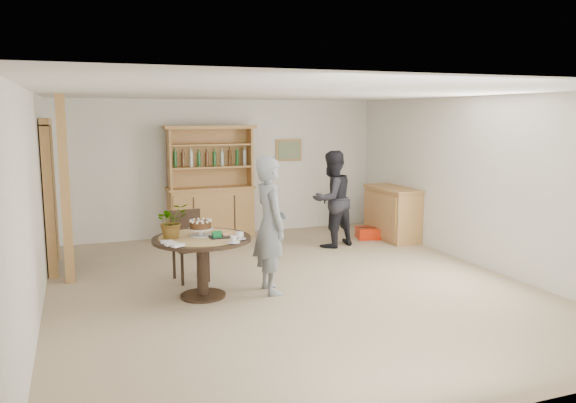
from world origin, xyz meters
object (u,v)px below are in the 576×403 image
at_px(teen_boy, 270,225).
at_px(adult_person, 332,199).
at_px(red_suitcase, 373,233).
at_px(hutch, 211,200).
at_px(dining_chair, 188,241).
at_px(dining_table, 202,249).
at_px(sideboard, 392,213).

bearing_deg(teen_boy, adult_person, -41.72).
bearing_deg(red_suitcase, adult_person, -147.35).
xyz_separation_m(hutch, dining_chair, (-0.87, -2.44, -0.15)).
xyz_separation_m(dining_table, adult_person, (2.63, 1.87, 0.21)).
distance_m(hutch, red_suitcase, 3.02).
bearing_deg(adult_person, dining_table, 16.41).
xyz_separation_m(dining_table, red_suitcase, (3.61, 2.18, -0.50)).
bearing_deg(adult_person, teen_boy, 28.92).
bearing_deg(dining_chair, hutch, 62.48).
relative_size(dining_table, adult_person, 0.73).
bearing_deg(hutch, dining_table, -104.76).
height_order(hutch, dining_table, hutch).
height_order(hutch, sideboard, hutch).
xyz_separation_m(hutch, sideboard, (3.04, -1.24, -0.22)).
bearing_deg(red_suitcase, hutch, 173.75).
bearing_deg(sideboard, teen_boy, -145.09).
bearing_deg(hutch, teen_boy, -90.20).
relative_size(dining_chair, teen_boy, 0.55).
bearing_deg(red_suitcase, dining_table, -133.45).
xyz_separation_m(dining_table, dining_chair, (-0.01, 0.83, -0.07)).
bearing_deg(hutch, adult_person, -38.40).
height_order(hutch, adult_person, hutch).
relative_size(sideboard, adult_person, 0.77).
bearing_deg(dining_chair, teen_boy, -55.03).
height_order(hutch, teen_boy, hutch).
distance_m(dining_table, adult_person, 3.23).
distance_m(adult_person, red_suitcase, 1.26).
distance_m(hutch, dining_chair, 2.60).
xyz_separation_m(teen_boy, adult_person, (1.78, 1.97, -0.05)).
bearing_deg(teen_boy, hutch, 0.05).
bearing_deg(teen_boy, dining_table, 83.54).
bearing_deg(sideboard, hutch, 157.79).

